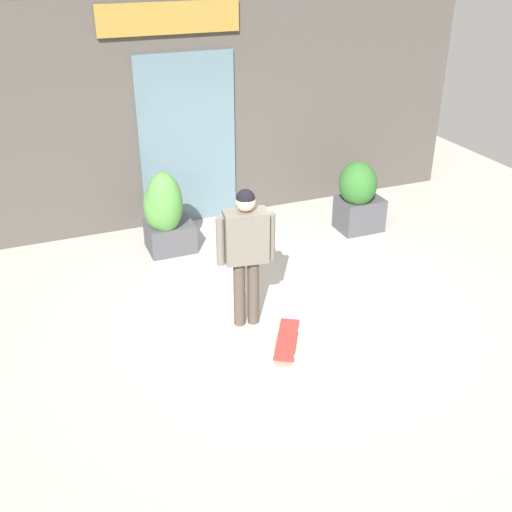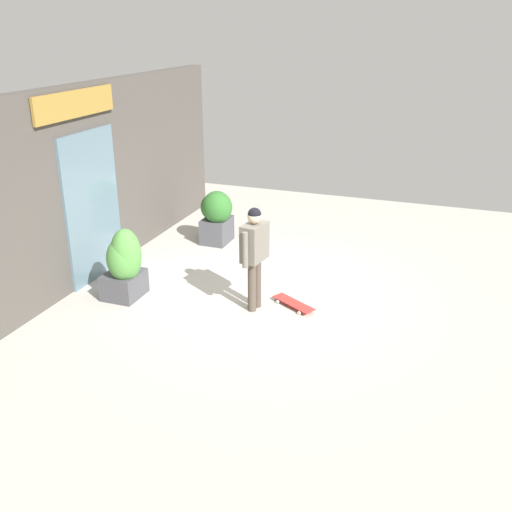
{
  "view_description": "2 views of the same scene",
  "coord_description": "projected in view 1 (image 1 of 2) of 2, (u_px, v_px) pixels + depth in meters",
  "views": [
    {
      "loc": [
        -2.69,
        -5.65,
        3.95
      ],
      "look_at": [
        -0.45,
        -0.15,
        0.83
      ],
      "focal_mm": 43.02,
      "sensor_mm": 36.0,
      "label": 1
    },
    {
      "loc": [
        -8.15,
        -2.96,
        4.16
      ],
      "look_at": [
        -0.45,
        -0.15,
        0.83
      ],
      "focal_mm": 40.73,
      "sensor_mm": 36.0,
      "label": 2
    }
  ],
  "objects": [
    {
      "name": "ground_plane",
      "position": [
        286.0,
        305.0,
        7.37
      ],
      "size": [
        12.0,
        12.0,
        0.0
      ],
      "primitive_type": "plane",
      "color": "#B2ADA3"
    },
    {
      "name": "planter_box_left",
      "position": [
        359.0,
        193.0,
        8.97
      ],
      "size": [
        0.69,
        0.69,
        1.09
      ],
      "color": "#47474C",
      "rests_on": "ground_plane"
    },
    {
      "name": "planter_box_right",
      "position": [
        165.0,
        214.0,
        8.31
      ],
      "size": [
        0.67,
        0.65,
        1.2
      ],
      "color": "#47474C",
      "rests_on": "ground_plane"
    },
    {
      "name": "building_facade",
      "position": [
        204.0,
        113.0,
        9.04
      ],
      "size": [
        8.34,
        0.31,
        3.24
      ],
      "color": "#4C4742",
      "rests_on": "ground_plane"
    },
    {
      "name": "skateboard",
      "position": [
        287.0,
        339.0,
        6.63
      ],
      "size": [
        0.57,
        0.77,
        0.08
      ],
      "rotation": [
        0.0,
        0.0,
        -2.1
      ],
      "color": "red",
      "rests_on": "ground_plane"
    },
    {
      "name": "skateboarder",
      "position": [
        246.0,
        245.0,
        6.57
      ],
      "size": [
        0.63,
        0.33,
        1.63
      ],
      "rotation": [
        0.0,
        0.0,
        -1.73
      ],
      "color": "#4C4238",
      "rests_on": "ground_plane"
    }
  ]
}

